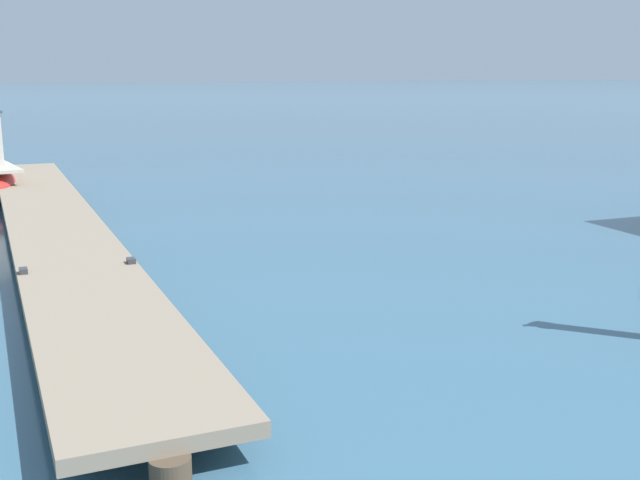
{
  "coord_description": "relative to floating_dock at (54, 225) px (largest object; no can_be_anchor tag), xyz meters",
  "views": [
    {
      "loc": [
        -5.12,
        0.32,
        3.46
      ],
      "look_at": [
        -2.05,
        9.21,
        1.4
      ],
      "focal_mm": 44.05,
      "sensor_mm": 36.0,
      "label": 1
    }
  ],
  "objects": [
    {
      "name": "floating_dock",
      "position": [
        0.0,
        0.0,
        0.0
      ],
      "size": [
        3.37,
        21.05,
        0.53
      ],
      "color": "gray",
      "rests_on": "ground"
    }
  ]
}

